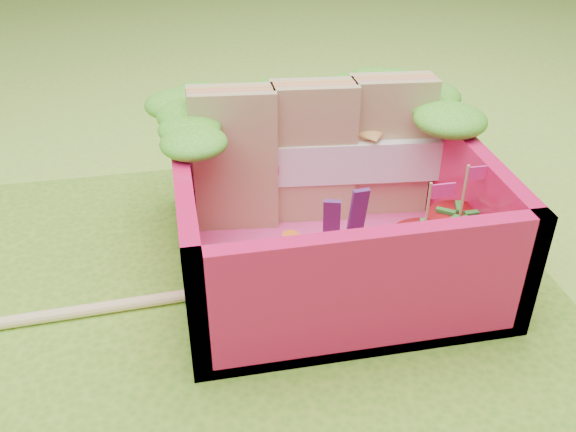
{
  "coord_description": "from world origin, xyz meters",
  "views": [
    {
      "loc": [
        -0.27,
        -2.0,
        1.78
      ],
      "look_at": [
        0.18,
        0.3,
        0.28
      ],
      "focal_mm": 40.0,
      "sensor_mm": 36.0,
      "label": 1
    }
  ],
  "objects_px": {
    "bento_box": "(328,207)",
    "strawberry_left": "(421,260)",
    "strawberry_right": "(456,242)",
    "sandwich_stack": "(314,153)",
    "broccoli": "(233,274)"
  },
  "relations": [
    {
      "from": "bento_box",
      "to": "strawberry_left",
      "type": "height_order",
      "value": "strawberry_left"
    },
    {
      "from": "bento_box",
      "to": "strawberry_right",
      "type": "distance_m",
      "value": 0.56
    },
    {
      "from": "sandwich_stack",
      "to": "strawberry_left",
      "type": "distance_m",
      "value": 0.74
    },
    {
      "from": "sandwich_stack",
      "to": "strawberry_right",
      "type": "height_order",
      "value": "sandwich_stack"
    },
    {
      "from": "bento_box",
      "to": "sandwich_stack",
      "type": "bearing_deg",
      "value": 89.15
    },
    {
      "from": "broccoli",
      "to": "strawberry_left",
      "type": "relative_size",
      "value": 0.63
    },
    {
      "from": "strawberry_right",
      "to": "strawberry_left",
      "type": "bearing_deg",
      "value": -153.89
    },
    {
      "from": "bento_box",
      "to": "sandwich_stack",
      "type": "height_order",
      "value": "sandwich_stack"
    },
    {
      "from": "sandwich_stack",
      "to": "strawberry_left",
      "type": "height_order",
      "value": "sandwich_stack"
    },
    {
      "from": "strawberry_right",
      "to": "sandwich_stack",
      "type": "bearing_deg",
      "value": 131.8
    },
    {
      "from": "strawberry_left",
      "to": "strawberry_right",
      "type": "relative_size",
      "value": 0.99
    },
    {
      "from": "broccoli",
      "to": "strawberry_left",
      "type": "height_order",
      "value": "strawberry_left"
    },
    {
      "from": "strawberry_right",
      "to": "broccoli",
      "type": "bearing_deg",
      "value": -173.91
    },
    {
      "from": "sandwich_stack",
      "to": "broccoli",
      "type": "height_order",
      "value": "sandwich_stack"
    },
    {
      "from": "broccoli",
      "to": "strawberry_right",
      "type": "height_order",
      "value": "strawberry_right"
    }
  ]
}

